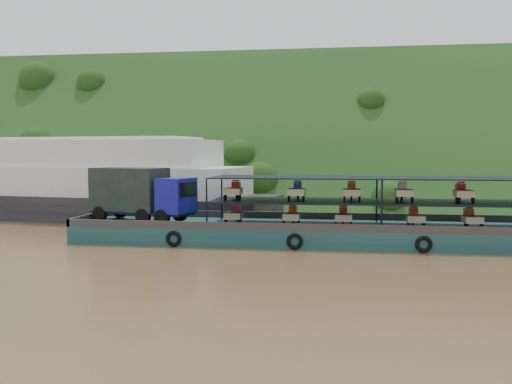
# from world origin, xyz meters

# --- Properties ---
(ground) EXTENTS (160.00, 160.00, 0.00)m
(ground) POSITION_xyz_m (0.00, 0.00, 0.00)
(ground) COLOR brown
(ground) RESTS_ON ground
(hillside) EXTENTS (140.00, 39.60, 39.60)m
(hillside) POSITION_xyz_m (0.00, 36.00, 0.00)
(hillside) COLOR #163613
(hillside) RESTS_ON ground
(cargo_barge) EXTENTS (35.00, 7.18, 5.10)m
(cargo_barge) POSITION_xyz_m (1.68, -0.36, 1.29)
(cargo_barge) COLOR #123B40
(cargo_barge) RESTS_ON ground
(passenger_ferry) EXTENTS (38.56, 14.99, 7.61)m
(passenger_ferry) POSITION_xyz_m (-20.15, 11.41, 3.30)
(passenger_ferry) COLOR black
(passenger_ferry) RESTS_ON ground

